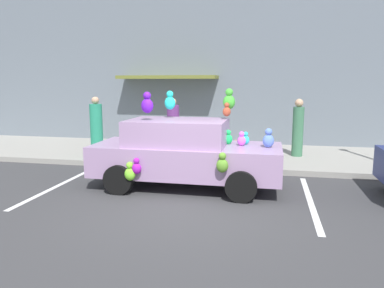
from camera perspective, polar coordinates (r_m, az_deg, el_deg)
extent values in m
plane|color=#38383A|center=(7.10, -0.55, -10.05)|extent=(60.00, 60.00, 0.00)
cube|color=gray|center=(11.85, 4.65, -1.71)|extent=(24.00, 4.00, 0.15)
cube|color=slate|center=(13.78, 5.99, 12.90)|extent=(24.00, 0.30, 6.40)
cube|color=olive|center=(13.63, -3.73, 10.23)|extent=(3.60, 1.10, 0.12)
cube|color=silver|center=(7.95, 17.72, -8.34)|extent=(0.12, 3.60, 0.01)
cube|color=silver|center=(9.22, -19.80, -5.98)|extent=(0.12, 3.60, 0.01)
cube|color=#A381AC|center=(8.41, -0.84, -2.39)|extent=(4.21, 1.67, 0.68)
cube|color=#A381AC|center=(8.35, -2.26, 1.84)|extent=(2.19, 1.47, 0.56)
cylinder|color=black|center=(9.11, 8.38, -3.64)|extent=(0.64, 0.22, 0.64)
cylinder|color=black|center=(7.50, 7.58, -6.50)|extent=(0.64, 0.22, 0.64)
cylinder|color=black|center=(9.61, -7.35, -2.92)|extent=(0.64, 0.22, 0.64)
cylinder|color=black|center=(8.10, -11.23, -5.38)|extent=(0.64, 0.22, 0.64)
ellipsoid|color=green|center=(8.54, 5.72, 6.43)|extent=(0.27, 0.22, 0.32)
sphere|color=green|center=(8.53, 5.75, 7.93)|extent=(0.17, 0.17, 0.17)
ellipsoid|color=#AC472C|center=(8.40, 5.37, 4.99)|extent=(0.18, 0.15, 0.22)
sphere|color=#AC472C|center=(8.39, 5.38, 5.99)|extent=(0.12, 0.12, 0.12)
ellipsoid|color=purple|center=(7.80, -8.54, -3.76)|extent=(0.20, 0.16, 0.24)
sphere|color=purple|center=(7.76, -8.57, -2.59)|extent=(0.13, 0.13, 0.13)
ellipsoid|color=#5B80DD|center=(8.13, 11.68, 0.47)|extent=(0.24, 0.20, 0.29)
sphere|color=#5B80DD|center=(8.11, 11.73, 1.85)|extent=(0.15, 0.15, 0.15)
ellipsoid|color=#1FE45E|center=(8.44, 5.59, 0.74)|extent=(0.19, 0.16, 0.23)
sphere|color=#1FE45E|center=(8.42, 5.61, 1.79)|extent=(0.12, 0.12, 0.12)
ellipsoid|color=#2FD7CD|center=(8.45, 8.26, 0.61)|extent=(0.17, 0.14, 0.20)
sphere|color=#2FD7CD|center=(8.43, 8.28, 1.53)|extent=(0.11, 0.11, 0.11)
ellipsoid|color=#7CE033|center=(7.87, -9.53, -4.60)|extent=(0.23, 0.19, 0.27)
sphere|color=#7CE033|center=(7.82, -9.57, -3.26)|extent=(0.15, 0.15, 0.15)
ellipsoid|color=#47C399|center=(8.67, 4.86, 1.01)|extent=(0.20, 0.16, 0.23)
sphere|color=#47C399|center=(8.65, 4.88, 2.05)|extent=(0.12, 0.12, 0.12)
ellipsoid|color=#5B952D|center=(7.33, 4.69, -3.35)|extent=(0.24, 0.19, 0.28)
sphere|color=#5B952D|center=(7.29, 4.71, -1.87)|extent=(0.15, 0.15, 0.15)
ellipsoid|color=#E562F1|center=(8.25, 7.64, 0.49)|extent=(0.19, 0.15, 0.22)
sphere|color=#E562F1|center=(8.23, 7.66, 1.53)|extent=(0.12, 0.12, 0.12)
ellipsoid|color=#25E7D5|center=(8.72, -3.42, 6.31)|extent=(0.25, 0.21, 0.30)
sphere|color=#25E7D5|center=(8.71, -3.43, 7.67)|extent=(0.16, 0.16, 0.16)
ellipsoid|color=#6318C7|center=(8.19, -6.91, 5.87)|extent=(0.27, 0.22, 0.32)
sphere|color=#6318C7|center=(8.18, -6.94, 7.40)|extent=(0.17, 0.17, 0.17)
ellipsoid|color=#9E723D|center=(10.34, 7.20, -1.77)|extent=(0.34, 0.29, 0.43)
sphere|color=#9E723D|center=(10.29, 7.23, -0.10)|extent=(0.24, 0.24, 0.24)
sphere|color=#9E723D|center=(10.28, 6.77, 0.38)|extent=(0.10, 0.10, 0.10)
sphere|color=#9E723D|center=(10.27, 7.72, 0.35)|extent=(0.10, 0.10, 0.10)
cylinder|color=#299871|center=(11.42, -14.48, 2.00)|extent=(0.37, 0.37, 1.58)
sphere|color=tan|center=(11.34, -14.67, 6.52)|extent=(0.22, 0.22, 0.22)
cylinder|color=#673178|center=(11.44, -2.93, 2.17)|extent=(0.37, 0.37, 1.53)
sphere|color=tan|center=(11.37, -2.96, 6.52)|extent=(0.21, 0.21, 0.21)
cylinder|color=#3E7553|center=(11.63, 15.98, 1.84)|extent=(0.33, 0.33, 1.49)
sphere|color=tan|center=(11.56, 16.17, 6.10)|extent=(0.24, 0.24, 0.24)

